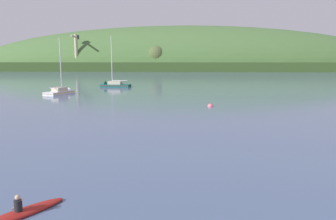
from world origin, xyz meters
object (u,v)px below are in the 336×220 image
Objects in this scene: sailboat_near_mooring at (112,86)px; sailboat_midwater_white at (62,93)px; mooring_buoy_midchannel at (210,106)px; canoe_with_paddler at (19,214)px; dockside_crane at (76,53)px.

sailboat_near_mooring reaches higher than sailboat_midwater_white.
mooring_buoy_midchannel is at bearing 128.53° from sailboat_near_mooring.
canoe_with_paddler is at bearing 105.61° from sailboat_near_mooring.
mooring_buoy_midchannel is at bearing 19.02° from canoe_with_paddler.
sailboat_midwater_white is (49.17, -148.33, -11.11)m from dockside_crane.
sailboat_midwater_white is at bearing 12.70° from dockside_crane.
sailboat_near_mooring is at bearing 123.37° from mooring_buoy_midchannel.
sailboat_near_mooring is 3.56× the size of canoe_with_paddler.
sailboat_near_mooring is 18.56m from sailboat_midwater_white.
sailboat_midwater_white is 13.43× the size of mooring_buoy_midchannel.
sailboat_near_mooring is 40.27m from mooring_buoy_midchannel.
canoe_with_paddler is (12.40, -67.22, -0.13)m from sailboat_near_mooring.
canoe_with_paddler is 34.97m from mooring_buoy_midchannel.
sailboat_near_mooring is 68.35m from canoe_with_paddler.
sailboat_midwater_white is 52.58m from canoe_with_paddler.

